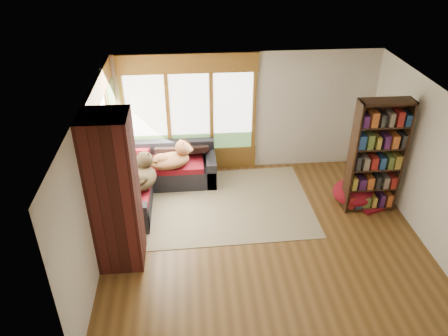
# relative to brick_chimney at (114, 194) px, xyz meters

# --- Properties ---
(floor) EXTENTS (5.50, 5.50, 0.00)m
(floor) POSITION_rel_brick_chimney_xyz_m (2.40, 0.35, -1.30)
(floor) COLOR brown
(floor) RESTS_ON ground
(ceiling) EXTENTS (5.50, 5.50, 0.00)m
(ceiling) POSITION_rel_brick_chimney_xyz_m (2.40, 0.35, 1.30)
(ceiling) COLOR white
(wall_back) EXTENTS (5.50, 0.04, 2.60)m
(wall_back) POSITION_rel_brick_chimney_xyz_m (2.40, 2.85, 0.00)
(wall_back) COLOR silver
(wall_back) RESTS_ON ground
(wall_front) EXTENTS (5.50, 0.04, 2.60)m
(wall_front) POSITION_rel_brick_chimney_xyz_m (2.40, -2.15, 0.00)
(wall_front) COLOR silver
(wall_front) RESTS_ON ground
(wall_left) EXTENTS (0.04, 5.00, 2.60)m
(wall_left) POSITION_rel_brick_chimney_xyz_m (-0.35, 0.35, 0.00)
(wall_left) COLOR silver
(wall_left) RESTS_ON ground
(wall_right) EXTENTS (0.04, 5.00, 2.60)m
(wall_right) POSITION_rel_brick_chimney_xyz_m (5.15, 0.35, 0.00)
(wall_right) COLOR silver
(wall_right) RESTS_ON ground
(windows_back) EXTENTS (2.82, 0.10, 1.90)m
(windows_back) POSITION_rel_brick_chimney_xyz_m (1.20, 2.82, 0.05)
(windows_back) COLOR brown
(windows_back) RESTS_ON wall_back
(windows_left) EXTENTS (0.10, 2.62, 1.90)m
(windows_left) POSITION_rel_brick_chimney_xyz_m (-0.32, 1.55, 0.05)
(windows_left) COLOR brown
(windows_left) RESTS_ON wall_left
(roller_blind) EXTENTS (0.03, 0.72, 0.90)m
(roller_blind) POSITION_rel_brick_chimney_xyz_m (-0.29, 2.38, 0.45)
(roller_blind) COLOR #5B7945
(roller_blind) RESTS_ON wall_left
(brick_chimney) EXTENTS (0.70, 0.70, 2.60)m
(brick_chimney) POSITION_rel_brick_chimney_xyz_m (0.00, 0.00, 0.00)
(brick_chimney) COLOR #471914
(brick_chimney) RESTS_ON ground
(sectional_sofa) EXTENTS (2.20, 2.20, 0.80)m
(sectional_sofa) POSITION_rel_brick_chimney_xyz_m (0.45, 2.05, -1.00)
(sectional_sofa) COLOR black
(sectional_sofa) RESTS_ON ground
(area_rug) EXTENTS (3.31, 2.57, 0.01)m
(area_rug) POSITION_rel_brick_chimney_xyz_m (1.85, 1.41, -1.29)
(area_rug) COLOR beige
(area_rug) RESTS_ON ground
(bookshelf) EXTENTS (0.96, 0.32, 2.23)m
(bookshelf) POSITION_rel_brick_chimney_xyz_m (4.54, 1.05, -0.18)
(bookshelf) COLOR #321D10
(bookshelf) RESTS_ON ground
(pouf) EXTENTS (1.00, 1.00, 0.43)m
(pouf) POSITION_rel_brick_chimney_xyz_m (4.32, 1.27, -1.07)
(pouf) COLOR maroon
(pouf) RESTS_ON area_rug
(dog_tan) EXTENTS (0.95, 0.77, 0.47)m
(dog_tan) POSITION_rel_brick_chimney_xyz_m (0.82, 2.06, -0.53)
(dog_tan) COLOR brown
(dog_tan) RESTS_ON sectional_sofa
(dog_brindle) EXTENTS (0.63, 0.91, 0.47)m
(dog_brindle) POSITION_rel_brick_chimney_xyz_m (0.27, 1.49, -0.53)
(dog_brindle) COLOR black
(dog_brindle) RESTS_ON sectional_sofa
(throw_pillows) EXTENTS (1.98, 1.68, 0.45)m
(throw_pillows) POSITION_rel_brick_chimney_xyz_m (0.48, 2.20, -0.51)
(throw_pillows) COLOR black
(throw_pillows) RESTS_ON sectional_sofa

